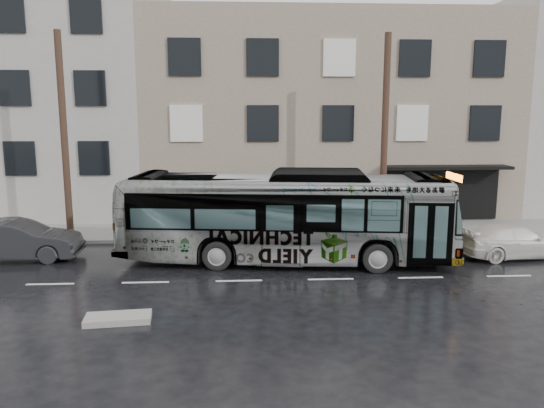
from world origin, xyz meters
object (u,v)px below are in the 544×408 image
(sign_post, at_px, (406,210))
(bus, at_px, (286,217))
(white_sedan, at_px, (514,241))
(dark_sedan, at_px, (17,240))
(utility_pole_front, at_px, (385,137))
(utility_pole_rear, at_px, (64,138))

(sign_post, height_order, bus, bus)
(bus, height_order, white_sedan, bus)
(white_sedan, relative_size, dark_sedan, 0.95)
(utility_pole_front, distance_m, sign_post, 3.48)
(utility_pole_front, height_order, sign_post, utility_pole_front)
(utility_pole_rear, xyz_separation_m, dark_sedan, (-1.22, -2.68, -3.85))
(sign_post, xyz_separation_m, dark_sedan, (-16.32, -2.68, -0.55))
(sign_post, bearing_deg, utility_pole_rear, 180.00)
(utility_pole_rear, distance_m, dark_sedan, 4.85)
(sign_post, distance_m, dark_sedan, 16.54)
(utility_pole_front, relative_size, bus, 0.70)
(dark_sedan, bearing_deg, white_sedan, -93.82)
(bus, height_order, dark_sedan, bus)
(utility_pole_front, xyz_separation_m, white_sedan, (4.53, -3.34, -3.99))
(utility_pole_front, relative_size, white_sedan, 1.97)
(bus, relative_size, dark_sedan, 2.65)
(white_sedan, bearing_deg, bus, 84.27)
(utility_pole_front, bearing_deg, sign_post, 0.00)
(utility_pole_rear, bearing_deg, bus, -20.40)
(utility_pole_front, relative_size, dark_sedan, 1.86)
(white_sedan, height_order, dark_sedan, dark_sedan)
(bus, bearing_deg, utility_pole_front, -46.98)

